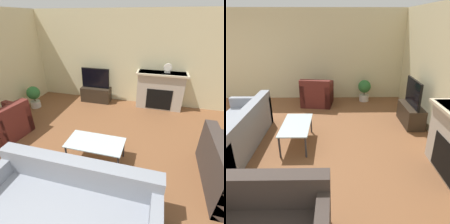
# 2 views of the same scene
# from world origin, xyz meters

# --- Properties ---
(wall_left) EXTENTS (0.06, 7.99, 2.70)m
(wall_left) POSITION_xyz_m (-3.00, 2.49, 1.35)
(wall_left) COLOR beige
(wall_left) RESTS_ON ground_plane
(tv_stand) EXTENTS (0.95, 0.41, 0.47)m
(tv_stand) POSITION_xyz_m (-0.95, 4.70, 0.24)
(tv_stand) COLOR #2D2319
(tv_stand) RESTS_ON ground_plane
(tv) EXTENTS (0.89, 0.06, 0.63)m
(tv) POSITION_xyz_m (-0.95, 4.70, 0.78)
(tv) COLOR black
(tv) RESTS_ON tv_stand
(couch_sectional) EXTENTS (2.31, 0.94, 0.82)m
(couch_sectional) POSITION_xyz_m (0.03, 0.90, 0.29)
(couch_sectional) COLOR gray
(couch_sectional) RESTS_ON ground_plane
(armchair_by_window) EXTENTS (0.90, 0.96, 0.82)m
(armchair_by_window) POSITION_xyz_m (-2.29, 2.34, 0.30)
(armchair_by_window) COLOR #5B231E
(armchair_by_window) RESTS_ON ground_plane
(coffee_table) EXTENTS (1.07, 0.55, 0.44)m
(coffee_table) POSITION_xyz_m (-0.03, 2.09, 0.39)
(coffee_table) COLOR #333338
(coffee_table) RESTS_ON ground_plane
(potted_plant) EXTENTS (0.39, 0.39, 0.67)m
(potted_plant) POSITION_xyz_m (-2.62, 3.78, 0.39)
(potted_plant) COLOR beige
(potted_plant) RESTS_ON ground_plane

